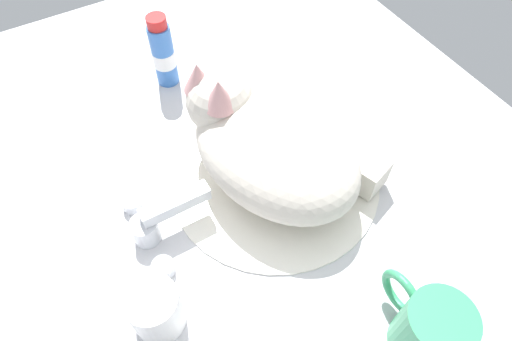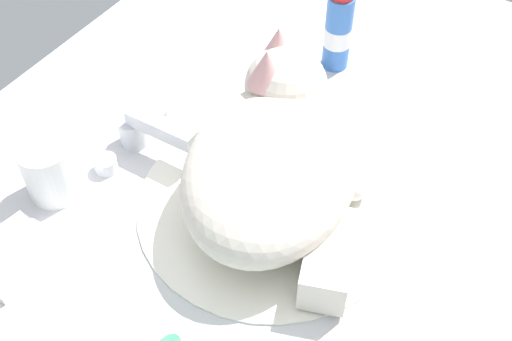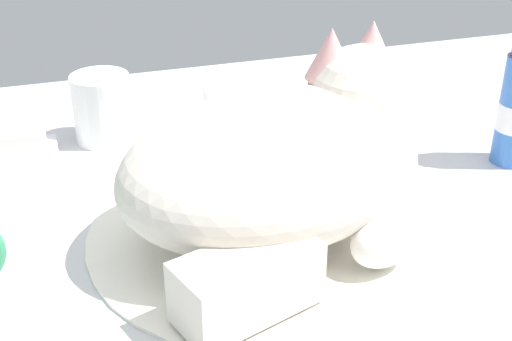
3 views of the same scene
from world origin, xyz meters
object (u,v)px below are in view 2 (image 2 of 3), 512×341
soap_bar (9,247)px  toothpaste_bottle (338,30)px  rinse_cup (50,170)px  faucet (142,131)px  cat (277,156)px

soap_bar → toothpaste_bottle: 49.39cm
rinse_cup → soap_bar: 9.97cm
faucet → toothpaste_bottle: bearing=-26.0°
cat → soap_bar: 29.51cm
cat → rinse_cup: (-12.43, 22.16, -3.16)cm
faucet → cat: 18.38cm
toothpaste_bottle → cat: bearing=-169.0°
faucet → toothpaste_bottle: toothpaste_bottle is taller
faucet → rinse_cup: rinse_cup is taller
toothpaste_bottle → faucet: bearing=154.0°
rinse_cup → soap_bar: rinse_cup is taller
faucet → cat: bearing=-85.4°
rinse_cup → toothpaste_bottle: size_ratio=0.56×
cat → soap_bar: size_ratio=4.56×
faucet → soap_bar: faucet is taller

